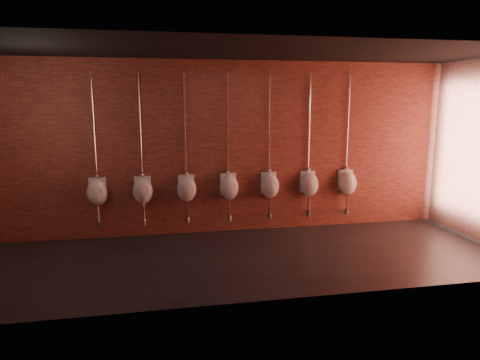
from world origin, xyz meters
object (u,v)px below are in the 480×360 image
(urinal_2, at_px, (187,188))
(urinal_5, at_px, (309,184))
(urinal_0, at_px, (97,192))
(urinal_3, at_px, (229,187))
(urinal_1, at_px, (143,190))
(urinal_6, at_px, (347,182))
(urinal_4, at_px, (270,185))

(urinal_2, distance_m, urinal_5, 2.37)
(urinal_2, bearing_deg, urinal_0, 180.00)
(urinal_3, bearing_deg, urinal_1, 180.00)
(urinal_6, bearing_deg, urinal_3, 180.00)
(urinal_5, bearing_deg, urinal_2, 180.00)
(urinal_3, height_order, urinal_5, same)
(urinal_1, height_order, urinal_6, same)
(urinal_5, relative_size, urinal_6, 1.00)
(urinal_1, xyz_separation_m, urinal_3, (1.58, 0.00, 0.00))
(urinal_4, relative_size, urinal_5, 1.00)
(urinal_2, bearing_deg, urinal_3, 0.00)
(urinal_0, xyz_separation_m, urinal_6, (4.73, 0.00, 0.00))
(urinal_0, distance_m, urinal_1, 0.79)
(urinal_4, bearing_deg, urinal_6, 0.00)
(urinal_1, bearing_deg, urinal_4, 0.00)
(urinal_2, bearing_deg, urinal_1, 180.00)
(urinal_1, bearing_deg, urinal_3, 0.00)
(urinal_0, xyz_separation_m, urinal_4, (3.15, 0.00, 0.00))
(urinal_2, bearing_deg, urinal_5, 0.00)
(urinal_0, xyz_separation_m, urinal_5, (3.94, 0.00, 0.00))
(urinal_2, height_order, urinal_4, same)
(urinal_3, relative_size, urinal_6, 1.00)
(urinal_1, height_order, urinal_4, same)
(urinal_1, distance_m, urinal_6, 3.94)
(urinal_0, relative_size, urinal_6, 1.00)
(urinal_3, distance_m, urinal_4, 0.79)
(urinal_1, bearing_deg, urinal_5, 0.00)
(urinal_2, xyz_separation_m, urinal_5, (2.37, 0.00, 0.00))
(urinal_5, bearing_deg, urinal_4, 180.00)
(urinal_1, relative_size, urinal_5, 1.00)
(urinal_1, distance_m, urinal_2, 0.79)
(urinal_2, xyz_separation_m, urinal_3, (0.79, 0.00, 0.00))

